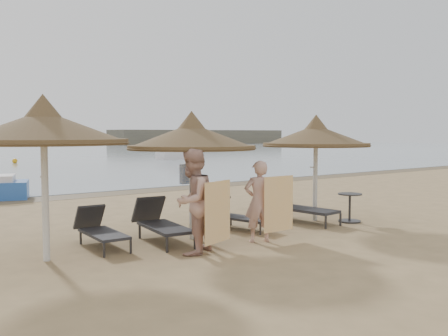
{
  "coord_description": "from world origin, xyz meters",
  "views": [
    {
      "loc": [
        -6.15,
        -8.54,
        2.33
      ],
      "look_at": [
        1.25,
        1.2,
        1.47
      ],
      "focal_mm": 40.0,
      "sensor_mm": 36.0,
      "label": 1
    }
  ],
  "objects_px": {
    "palapa_left": "(44,128)",
    "palapa_center": "(192,137)",
    "palapa_right": "(316,136)",
    "lounger_near_left": "(160,222)",
    "lounger_near_right": "(236,215)",
    "person_left": "(192,193)",
    "lounger_far_right": "(297,206)",
    "side_table": "(350,209)",
    "lounger_far_left": "(99,229)",
    "person_right": "(259,195)"
  },
  "relations": [
    {
      "from": "palapa_center",
      "to": "person_right",
      "type": "distance_m",
      "value": 1.92
    },
    {
      "from": "lounger_near_left",
      "to": "person_left",
      "type": "relative_size",
      "value": 0.89
    },
    {
      "from": "palapa_left",
      "to": "palapa_center",
      "type": "height_order",
      "value": "palapa_left"
    },
    {
      "from": "side_table",
      "to": "lounger_far_right",
      "type": "bearing_deg",
      "value": 139.88
    },
    {
      "from": "lounger_near_right",
      "to": "person_left",
      "type": "relative_size",
      "value": 0.75
    },
    {
      "from": "lounger_near_left",
      "to": "lounger_near_right",
      "type": "relative_size",
      "value": 1.19
    },
    {
      "from": "lounger_near_left",
      "to": "lounger_near_right",
      "type": "distance_m",
      "value": 2.17
    },
    {
      "from": "lounger_near_right",
      "to": "lounger_far_right",
      "type": "relative_size",
      "value": 0.82
    },
    {
      "from": "lounger_far_right",
      "to": "side_table",
      "type": "bearing_deg",
      "value": -46.18
    },
    {
      "from": "palapa_left",
      "to": "palapa_center",
      "type": "relative_size",
      "value": 1.08
    },
    {
      "from": "lounger_far_left",
      "to": "lounger_near_left",
      "type": "relative_size",
      "value": 0.87
    },
    {
      "from": "palapa_right",
      "to": "lounger_far_left",
      "type": "distance_m",
      "value": 6.14
    },
    {
      "from": "lounger_near_left",
      "to": "lounger_far_right",
      "type": "xyz_separation_m",
      "value": [
        4.07,
        -0.13,
        0.02
      ]
    },
    {
      "from": "person_left",
      "to": "palapa_right",
      "type": "bearing_deg",
      "value": 163.96
    },
    {
      "from": "lounger_near_left",
      "to": "person_right",
      "type": "distance_m",
      "value": 2.22
    },
    {
      "from": "palapa_left",
      "to": "person_right",
      "type": "height_order",
      "value": "palapa_left"
    },
    {
      "from": "palapa_center",
      "to": "person_left",
      "type": "bearing_deg",
      "value": -123.21
    },
    {
      "from": "lounger_far_right",
      "to": "person_left",
      "type": "bearing_deg",
      "value": -169.09
    },
    {
      "from": "lounger_far_left",
      "to": "person_right",
      "type": "height_order",
      "value": "person_right"
    },
    {
      "from": "palapa_center",
      "to": "palapa_right",
      "type": "distance_m",
      "value": 3.9
    },
    {
      "from": "lounger_near_left",
      "to": "lounger_near_right",
      "type": "bearing_deg",
      "value": 9.33
    },
    {
      "from": "palapa_left",
      "to": "palapa_right",
      "type": "bearing_deg",
      "value": -0.67
    },
    {
      "from": "palapa_center",
      "to": "lounger_far_right",
      "type": "xyz_separation_m",
      "value": [
        3.42,
        0.14,
        -1.82
      ]
    },
    {
      "from": "palapa_right",
      "to": "lounger_far_left",
      "type": "relative_size",
      "value": 1.57
    },
    {
      "from": "palapa_left",
      "to": "side_table",
      "type": "bearing_deg",
      "value": -5.84
    },
    {
      "from": "palapa_center",
      "to": "lounger_near_right",
      "type": "relative_size",
      "value": 1.61
    },
    {
      "from": "palapa_left",
      "to": "palapa_center",
      "type": "distance_m",
      "value": 3.17
    },
    {
      "from": "palapa_left",
      "to": "person_left",
      "type": "height_order",
      "value": "palapa_left"
    },
    {
      "from": "lounger_far_left",
      "to": "person_left",
      "type": "relative_size",
      "value": 0.77
    },
    {
      "from": "palapa_right",
      "to": "lounger_near_left",
      "type": "relative_size",
      "value": 1.36
    },
    {
      "from": "palapa_center",
      "to": "person_left",
      "type": "relative_size",
      "value": 1.2
    },
    {
      "from": "palapa_right",
      "to": "lounger_near_right",
      "type": "distance_m",
      "value": 3.08
    },
    {
      "from": "palapa_left",
      "to": "lounger_near_right",
      "type": "xyz_separation_m",
      "value": [
        4.68,
        0.31,
        -2.08
      ]
    },
    {
      "from": "person_left",
      "to": "person_right",
      "type": "height_order",
      "value": "person_left"
    },
    {
      "from": "palapa_right",
      "to": "lounger_far_left",
      "type": "xyz_separation_m",
      "value": [
        -5.81,
        0.62,
        -1.89
      ]
    },
    {
      "from": "lounger_near_right",
      "to": "palapa_right",
      "type": "bearing_deg",
      "value": -22.65
    },
    {
      "from": "palapa_left",
      "to": "lounger_near_left",
      "type": "xyz_separation_m",
      "value": [
        2.51,
        0.24,
        -2.01
      ]
    },
    {
      "from": "person_right",
      "to": "side_table",
      "type": "bearing_deg",
      "value": -148.51
    },
    {
      "from": "palapa_left",
      "to": "lounger_far_right",
      "type": "xyz_separation_m",
      "value": [
        6.58,
        0.11,
        -1.99
      ]
    },
    {
      "from": "person_right",
      "to": "lounger_far_left",
      "type": "bearing_deg",
      "value": -4.84
    },
    {
      "from": "lounger_far_right",
      "to": "palapa_center",
      "type": "bearing_deg",
      "value": 176.27
    },
    {
      "from": "palapa_center",
      "to": "lounger_near_left",
      "type": "bearing_deg",
      "value": 157.5
    },
    {
      "from": "palapa_right",
      "to": "palapa_left",
      "type": "bearing_deg",
      "value": 179.33
    },
    {
      "from": "palapa_right",
      "to": "lounger_far_right",
      "type": "height_order",
      "value": "palapa_right"
    },
    {
      "from": "lounger_far_left",
      "to": "side_table",
      "type": "height_order",
      "value": "lounger_far_left"
    },
    {
      "from": "side_table",
      "to": "palapa_left",
      "type": "bearing_deg",
      "value": 174.16
    },
    {
      "from": "lounger_far_left",
      "to": "palapa_center",
      "type": "bearing_deg",
      "value": -13.76
    },
    {
      "from": "person_left",
      "to": "lounger_far_left",
      "type": "bearing_deg",
      "value": -84.54
    },
    {
      "from": "palapa_left",
      "to": "palapa_center",
      "type": "bearing_deg",
      "value": -0.6
    },
    {
      "from": "person_right",
      "to": "person_left",
      "type": "bearing_deg",
      "value": 25.94
    }
  ]
}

